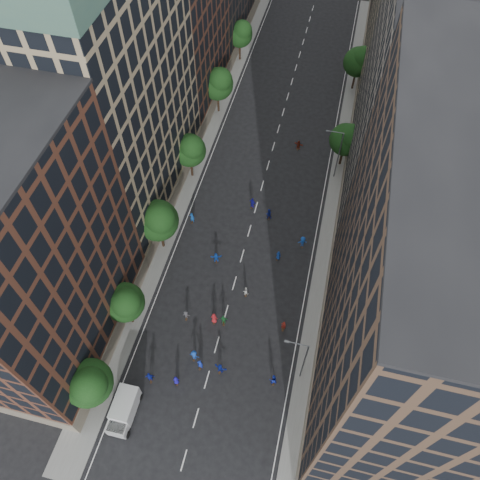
{
  "coord_description": "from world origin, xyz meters",
  "views": [
    {
      "loc": [
        8.14,
        -8.02,
        54.5
      ],
      "look_at": [
        -0.6,
        28.2,
        2.0
      ],
      "focal_mm": 35.0,
      "sensor_mm": 36.0,
      "label": 1
    }
  ],
  "objects": [
    {
      "name": "ground",
      "position": [
        0.0,
        40.0,
        0.0
      ],
      "size": [
        240.0,
        240.0,
        0.0
      ],
      "primitive_type": "plane",
      "color": "black",
      "rests_on": "ground"
    },
    {
      "name": "skater_11",
      "position": [
        -3.28,
        25.32,
        0.87
      ],
      "size": [
        1.68,
        0.96,
        1.73
      ],
      "primitive_type": "imported",
      "rotation": [
        0.0,
        0.0,
        3.44
      ],
      "color": "blue",
      "rests_on": "ground"
    },
    {
      "name": "streetlamp_near",
      "position": [
        10.37,
        12.0,
        5.17
      ],
      "size": [
        2.64,
        0.22,
        9.06
      ],
      "color": "#595B60",
      "rests_on": "ground"
    },
    {
      "name": "skater_15",
      "position": [
        7.82,
        30.65,
        0.96
      ],
      "size": [
        1.39,
        1.02,
        1.92
      ],
      "primitive_type": "imported",
      "rotation": [
        0.0,
        0.0,
        3.41
      ],
      "color": "#1443A8",
      "rests_on": "ground"
    },
    {
      "name": "streetlamp_far",
      "position": [
        10.37,
        45.0,
        5.17
      ],
      "size": [
        2.64,
        0.22,
        9.06
      ],
      "color": "#595B60",
      "rests_on": "ground"
    },
    {
      "name": "skater_13",
      "position": [
        -8.5,
        31.16,
        0.95
      ],
      "size": [
        0.72,
        0.49,
        1.91
      ],
      "primitive_type": "imported",
      "rotation": [
        0.0,
        0.0,
        3.09
      ],
      "color": "#144BA4",
      "rests_on": "ground"
    },
    {
      "name": "skater_6",
      "position": [
        -1.12,
        16.44,
        0.92
      ],
      "size": [
        0.91,
        0.61,
        1.84
      ],
      "primitive_type": "imported",
      "rotation": [
        0.0,
        0.0,
        3.17
      ],
      "color": "#A51B21",
      "rests_on": "ground"
    },
    {
      "name": "skater_14",
      "position": [
        2.2,
        34.5,
        0.9
      ],
      "size": [
        1.02,
        0.89,
        1.81
      ],
      "primitive_type": "imported",
      "rotation": [
        0.0,
        0.0,
        3.4
      ],
      "color": "#1322A0",
      "rests_on": "ground"
    },
    {
      "name": "skater_8",
      "position": [
        1.84,
        21.2,
        0.78
      ],
      "size": [
        0.88,
        0.75,
        1.57
      ],
      "primitive_type": "imported",
      "rotation": [
        0.0,
        0.0,
        3.37
      ],
      "color": "silver",
      "rests_on": "ground"
    },
    {
      "name": "bldg_right_b",
      "position": [
        19.0,
        44.0,
        16.5
      ],
      "size": [
        14.0,
        28.0,
        33.0
      ],
      "primitive_type": "cube",
      "color": "#6A6258",
      "rests_on": "ground"
    },
    {
      "name": "skater_9",
      "position": [
        -4.71,
        16.13,
        0.75
      ],
      "size": [
        1.03,
        0.66,
        1.51
      ],
      "primitive_type": "imported",
      "rotation": [
        0.0,
        0.0,
        3.25
      ],
      "color": "#424146",
      "rests_on": "ground"
    },
    {
      "name": "cargo_van",
      "position": [
        -7.8,
        3.12,
        1.44
      ],
      "size": [
        2.48,
        5.18,
        2.74
      ],
      "rotation": [
        0.0,
        0.0,
        0.01
      ],
      "color": "silver",
      "rests_on": "ground"
    },
    {
      "name": "tree_left_5",
      "position": [
        -11.02,
        71.86,
        5.68
      ],
      "size": [
        4.8,
        4.8,
        8.33
      ],
      "color": "black",
      "rests_on": "ground"
    },
    {
      "name": "skater_2",
      "position": [
        7.61,
        10.53,
        0.95
      ],
      "size": [
        1.11,
        0.98,
        1.9
      ],
      "primitive_type": "imported",
      "rotation": [
        0.0,
        0.0,
        3.47
      ],
      "color": "navy",
      "rests_on": "ground"
    },
    {
      "name": "tree_left_2",
      "position": [
        -10.99,
        25.83,
        6.36
      ],
      "size": [
        5.6,
        5.6,
        9.45
      ],
      "color": "black",
      "rests_on": "ground"
    },
    {
      "name": "skater_0",
      "position": [
        -3.34,
        7.85,
        0.77
      ],
      "size": [
        0.88,
        0.73,
        1.54
      ],
      "primitive_type": "imported",
      "rotation": [
        0.0,
        0.0,
        3.51
      ],
      "color": "#1A139A",
      "rests_on": "ground"
    },
    {
      "name": "sidewalk_right",
      "position": [
        12.0,
        47.5,
        0.07
      ],
      "size": [
        4.0,
        105.0,
        0.15
      ],
      "primitive_type": "cube",
      "color": "slate",
      "rests_on": "ground"
    },
    {
      "name": "tree_left_1",
      "position": [
        -11.02,
        13.86,
        5.55
      ],
      "size": [
        4.8,
        4.8,
        8.21
      ],
      "color": "black",
      "rests_on": "ground"
    },
    {
      "name": "tree_right_b",
      "position": [
        11.39,
        67.85,
        5.96
      ],
      "size": [
        5.2,
        5.2,
        8.83
      ],
      "color": "black",
      "rests_on": "ground"
    },
    {
      "name": "skater_1",
      "position": [
        -1.14,
        10.3,
        0.93
      ],
      "size": [
        0.71,
        0.5,
        1.86
      ],
      "primitive_type": "imported",
      "rotation": [
        0.0,
        0.0,
        3.06
      ],
      "color": "#1730BC",
      "rests_on": "ground"
    },
    {
      "name": "skater_4",
      "position": [
        -6.38,
        7.44,
        0.97
      ],
      "size": [
        1.22,
        0.79,
        1.93
      ],
      "primitive_type": "imported",
      "rotation": [
        0.0,
        0.0,
        3.45
      ],
      "color": "#121F97",
      "rests_on": "ground"
    },
    {
      "name": "skater_7",
      "position": [
        7.55,
        17.54,
        0.88
      ],
      "size": [
        0.65,
        0.44,
        1.76
      ],
      "primitive_type": "imported",
      "rotation": [
        0.0,
        0.0,
        3.17
      ],
      "color": "maroon",
      "rests_on": "ground"
    },
    {
      "name": "bldg_left_c",
      "position": [
        -19.0,
        58.0,
        14.0
      ],
      "size": [
        14.0,
        20.0,
        28.0
      ],
      "primitive_type": "cube",
      "color": "#4E2A1D",
      "rests_on": "ground"
    },
    {
      "name": "skater_5",
      "position": [
        1.29,
        10.39,
        0.87
      ],
      "size": [
        1.68,
        0.84,
        1.74
      ],
      "primitive_type": "imported",
      "rotation": [
        0.0,
        0.0,
        2.93
      ],
      "color": "#122494",
      "rests_on": "ground"
    },
    {
      "name": "skater_10",
      "position": [
        0.11,
        16.51,
        0.93
      ],
      "size": [
        1.16,
        0.64,
        1.87
      ],
      "primitive_type": "imported",
      "rotation": [
        0.0,
        0.0,
        3.32
      ],
      "color": "#1E6730",
      "rests_on": "ground"
    },
    {
      "name": "bldg_left_a",
      "position": [
        -19.0,
        11.0,
        15.0
      ],
      "size": [
        14.0,
        22.0,
        30.0
      ],
      "primitive_type": "cube",
      "color": "#4E2A1D",
      "rests_on": "ground"
    },
    {
      "name": "tree_left_3",
      "position": [
        -11.02,
        39.85,
        5.82
      ],
      "size": [
        5.0,
        5.0,
        8.58
      ],
      "color": "black",
      "rests_on": "ground"
    },
    {
      "name": "tree_left_4",
      "position": [
        -11.0,
        55.84,
        6.1
      ],
      "size": [
        5.4,
        5.4,
        9.08
      ],
      "color": "black",
      "rests_on": "ground"
    },
    {
      "name": "bldg_right_a",
      "position": [
        19.0,
        15.0,
        18.0
      ],
      "size": [
        14.0,
        30.0,
        36.0
      ],
      "primitive_type": "cube",
      "color": "#483426",
      "rests_on": "ground"
    },
    {
      "name": "skater_16",
      "position": [
        -0.55,
        35.92,
        0.95
      ],
      "size": [
        1.21,
        0.85,
        1.91
      ],
      "primitive_type": "imported",
      "rotation": [
        0.0,
        0.0,
        2.76
      ],
      "color": "#151295",
      "rests_on": "ground"
    },
    {
      "name": "skater_17",
      "position": [
        4.07,
        49.92,
        0.82
      ],
      "size": [
        1.59,
        0.8,
        1.64
      ],
      "primitive_type": "imported",
      "rotation": [
        0.0,
        0.0,
        2.92
      ],
      "color": "maroon",
      "rests_on": "ground"
    },
    {
      "name": "tree_right_a",
      "position": [
        11.38,
        47.85,
        5.63
      ],
      "size": [
        5.0,
        5.0,
        8.39
      ],
      "color": "black",
      "rests_on": "ground"
    },
    {
      "name": "skater_12",
      "position": [
        4.95,
        27.76,
        0.75
      ],
      "size": [
        0.86,
        0.73,
        1.5
      ],
      "primitive_type": "imported",
      "rotation": [
        0.0,
        0.0,
        2.74
      ],
      "color": "#13389A",
      "rests_on": "ground"
    },
    {
      "name": "bldg_left_b",
      "position": [
        -19.0,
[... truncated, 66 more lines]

